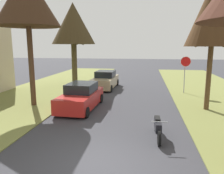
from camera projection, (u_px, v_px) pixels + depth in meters
ground_plane at (94, 166)px, 7.17m from camera, size 120.00×120.00×0.00m
stop_sign_far at (185, 67)px, 17.64m from camera, size 0.81×0.35×2.97m
street_tree_right_mid_a at (214, 11)px, 12.33m from camera, size 3.07×3.07×7.75m
street_tree_left_mid_b at (73, 24)px, 20.35m from camera, size 4.04×4.04×7.71m
parked_sedan_red at (81, 97)px, 13.62m from camera, size 2.07×4.46×1.57m
parked_sedan_tan at (105, 80)px, 20.21m from camera, size 2.07×4.46×1.57m
parked_motorcycle at (158, 127)px, 9.23m from camera, size 0.60×2.05×0.97m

